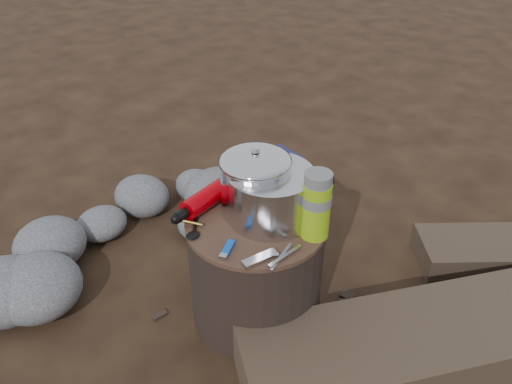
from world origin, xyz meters
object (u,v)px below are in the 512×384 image
Objects in this scene: camping_pot at (255,182)px; thermos at (316,206)px; travel_mug at (316,198)px; fuel_bottle at (209,197)px; stump at (256,269)px.

camping_pot reaches higher than thermos.
camping_pot is 1.53× the size of travel_mug.
thermos is (0.32, 0.09, 0.07)m from fuel_bottle.
thermos is at bearing 18.93° from stump.
travel_mug is at bearing 46.53° from stump.
stump is 2.07× the size of thermos.
stump is 0.34m from thermos.
travel_mug is (0.15, 0.09, -0.04)m from camping_pot.
camping_pot is at bearing -150.20° from travel_mug.
camping_pot reaches higher than fuel_bottle.
travel_mug is at bearing 29.80° from camping_pot.
stump is 0.27m from fuel_bottle.
camping_pot is 0.80× the size of fuel_bottle.
stump is 1.61× the size of fuel_bottle.
stump is at bearing -161.07° from thermos.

